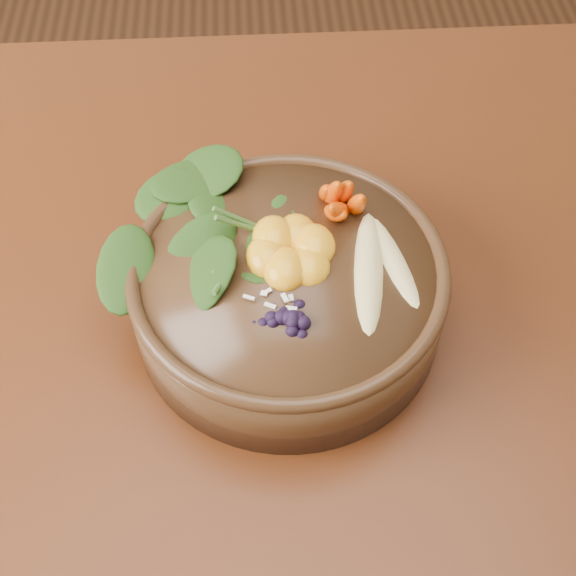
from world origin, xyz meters
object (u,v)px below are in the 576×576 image
carrot_cluster (347,175)px  blueberry_pile (290,309)px  mandarin_cluster (291,241)px  kale_heap (241,201)px  stoneware_bowl (288,294)px  dining_table (339,321)px  banana_halves (383,256)px

carrot_cluster → blueberry_pile: size_ratio=0.60×
blueberry_pile → mandarin_cluster: bearing=86.0°
kale_heap → stoneware_bowl: bearing=-57.8°
dining_table → stoneware_bowl: size_ratio=5.01×
banana_halves → mandarin_cluster: 0.09m
kale_heap → blueberry_pile: bearing=-72.9°
stoneware_bowl → banana_halves: bearing=-2.0°
dining_table → blueberry_pile: bearing=-118.4°
stoneware_bowl → carrot_cluster: carrot_cluster is taller
kale_heap → mandarin_cluster: 0.07m
kale_heap → carrot_cluster: (0.11, 0.01, 0.02)m
dining_table → banana_halves: 0.21m
banana_halves → stoneware_bowl: bearing=-177.3°
stoneware_bowl → blueberry_pile: 0.09m
dining_table → blueberry_pile: (-0.07, -0.12, 0.20)m
stoneware_bowl → banana_halves: 0.11m
kale_heap → mandarin_cluster: bearing=-46.5°
mandarin_cluster → blueberry_pile: 0.09m
carrot_cluster → blueberry_pile: 0.16m
kale_heap → carrot_cluster: size_ratio=2.38×
carrot_cluster → dining_table: bearing=-84.4°
mandarin_cluster → stoneware_bowl: bearing=-101.1°
dining_table → banana_halves: bearing=-65.5°
kale_heap → banana_halves: 0.15m
mandarin_cluster → blueberry_pile: size_ratio=0.69×
stoneware_bowl → mandarin_cluster: bearing=78.9°
stoneware_bowl → mandarin_cluster: (0.00, 0.02, 0.06)m
stoneware_bowl → kale_heap: 0.11m
mandarin_cluster → carrot_cluster: bearing=45.5°
mandarin_cluster → blueberry_pile: blueberry_pile is taller
blueberry_pile → stoneware_bowl: bearing=88.1°
stoneware_bowl → blueberry_pile: bearing=-91.9°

